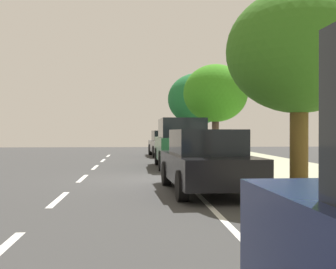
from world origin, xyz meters
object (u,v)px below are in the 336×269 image
object	(u,v)px
cyclist_with_backpack	(191,139)
street_tree_mid_block	(299,52)
parked_suv_green_mid	(181,142)
street_tree_far_end	(215,94)
parked_sedan_grey_far	(166,143)
parked_sedan_black_second	(206,161)
fire_hydrant	(209,151)
bicycle_at_curb	(185,153)
street_tree_corner	(197,99)

from	to	relation	value
cyclist_with_backpack	street_tree_mid_block	size ratio (longest dim) A/B	0.38
parked_suv_green_mid	street_tree_far_end	distance (m)	4.39
parked_sedan_grey_far	street_tree_far_end	xyz separation A→B (m)	(2.05, -5.05, 2.54)
parked_sedan_black_second	fire_hydrant	distance (m)	9.34
parked_sedan_grey_far	street_tree_far_end	size ratio (longest dim) A/B	0.98
parked_sedan_black_second	street_tree_mid_block	distance (m)	3.38
fire_hydrant	bicycle_at_curb	bearing A→B (deg)	114.05
bicycle_at_curb	street_tree_corner	bearing A→B (deg)	75.89
bicycle_at_curb	fire_hydrant	distance (m)	2.20
parked_sedan_grey_far	bicycle_at_curb	bearing A→B (deg)	-80.46
street_tree_mid_block	street_tree_corner	xyz separation A→B (m)	(-0.00, 17.15, 0.15)
street_tree_mid_block	street_tree_far_end	size ratio (longest dim) A/B	1.03
parked_sedan_grey_far	street_tree_mid_block	distance (m)	16.17
parked_sedan_grey_far	street_tree_far_end	distance (m)	6.01
parked_suv_green_mid	fire_hydrant	world-z (taller)	parked_suv_green_mid
street_tree_mid_block	street_tree_far_end	world-z (taller)	street_tree_mid_block
parked_suv_green_mid	street_tree_corner	size ratio (longest dim) A/B	0.95
parked_sedan_grey_far	fire_hydrant	world-z (taller)	parked_sedan_grey_far
cyclist_with_backpack	fire_hydrant	bearing A→B (deg)	-66.72
parked_sedan_black_second	parked_sedan_grey_far	xyz separation A→B (m)	(0.06, 15.29, 0.00)
cyclist_with_backpack	fire_hydrant	size ratio (longest dim) A/B	2.11
street_tree_mid_block	street_tree_far_end	bearing A→B (deg)	90.00
street_tree_far_end	fire_hydrant	xyz separation A→B (m)	(-0.47, -1.04, -2.73)
street_tree_corner	fire_hydrant	distance (m)	7.98
street_tree_far_end	street_tree_corner	distance (m)	6.37
street_tree_corner	bicycle_at_curb	bearing A→B (deg)	-104.11
parked_sedan_grey_far	street_tree_mid_block	world-z (taller)	street_tree_mid_block
parked_sedan_grey_far	fire_hydrant	size ratio (longest dim) A/B	5.34
street_tree_far_end	fire_hydrant	distance (m)	2.96
street_tree_mid_block	fire_hydrant	world-z (taller)	street_tree_mid_block
bicycle_at_curb	fire_hydrant	xyz separation A→B (m)	(0.89, -2.00, 0.17)
cyclist_with_backpack	street_tree_far_end	size ratio (longest dim) A/B	0.39
parked_suv_green_mid	street_tree_far_end	bearing A→B (deg)	57.86
street_tree_mid_block	fire_hydrant	xyz separation A→B (m)	(-0.47, 9.74, -2.77)
cyclist_with_backpack	street_tree_corner	size ratio (longest dim) A/B	0.36
cyclist_with_backpack	parked_sedan_black_second	bearing A→B (deg)	-95.18
parked_sedan_black_second	street_tree_corner	world-z (taller)	street_tree_corner
street_tree_mid_block	street_tree_far_end	distance (m)	10.78
parked_suv_green_mid	fire_hydrant	distance (m)	2.67
parked_sedan_black_second	street_tree_corner	bearing A→B (deg)	82.76
bicycle_at_curb	street_tree_corner	xyz separation A→B (m)	(1.36, 5.41, 3.09)
bicycle_at_curb	street_tree_mid_block	distance (m)	12.18
cyclist_with_backpack	street_tree_mid_block	world-z (taller)	street_tree_mid_block
parked_suv_green_mid	bicycle_at_curb	world-z (taller)	parked_suv_green_mid
street_tree_far_end	street_tree_corner	size ratio (longest dim) A/B	0.92
parked_sedan_black_second	street_tree_mid_block	xyz separation A→B (m)	(2.11, -0.55, 2.58)
parked_sedan_black_second	street_tree_far_end	world-z (taller)	street_tree_far_end
bicycle_at_curb	parked_sedan_black_second	bearing A→B (deg)	-93.83
street_tree_mid_block	fire_hydrant	size ratio (longest dim) A/B	5.57
bicycle_at_curb	fire_hydrant	size ratio (longest dim) A/B	2.11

